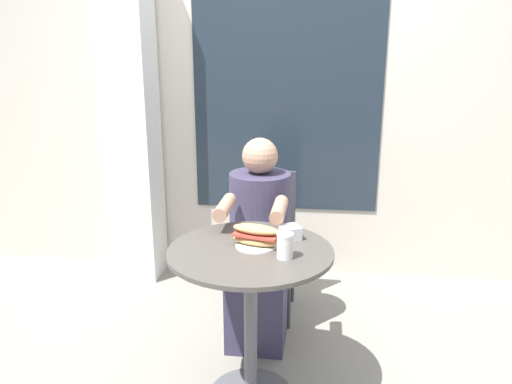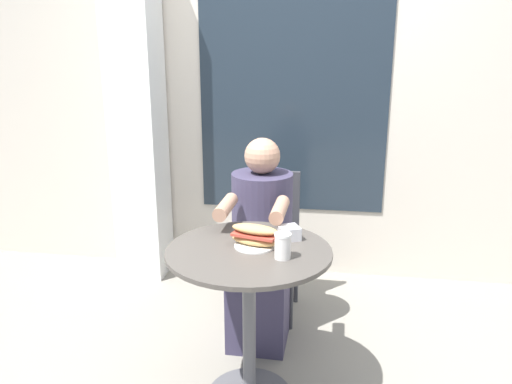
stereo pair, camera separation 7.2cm
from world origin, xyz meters
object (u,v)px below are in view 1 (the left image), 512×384
object	(u,v)px
cafe_table	(251,291)
drink_cup	(285,246)
diner_chair	(266,229)
seated_diner	(259,255)
sandwich_on_plate	(256,236)

from	to	relation	value
cafe_table	drink_cup	xyz separation A→B (m)	(0.15, -0.07, 0.26)
diner_chair	seated_diner	bearing A→B (deg)	90.66
sandwich_on_plate	seated_diner	bearing A→B (deg)	95.14
diner_chair	drink_cup	xyz separation A→B (m)	(0.18, -0.96, 0.29)
cafe_table	seated_diner	distance (m)	0.54
diner_chair	drink_cup	world-z (taller)	diner_chair
cafe_table	sandwich_on_plate	size ratio (longest dim) A/B	3.34
drink_cup	diner_chair	bearing A→B (deg)	100.41
cafe_table	diner_chair	world-z (taller)	diner_chair
cafe_table	seated_diner	bearing A→B (deg)	92.65
seated_diner	sandwich_on_plate	distance (m)	0.59
seated_diner	sandwich_on_plate	bearing A→B (deg)	96.18
diner_chair	seated_diner	xyz separation A→B (m)	(-0.00, -0.35, -0.03)
sandwich_on_plate	diner_chair	bearing A→B (deg)	92.90
cafe_table	seated_diner	xyz separation A→B (m)	(-0.03, 0.54, -0.06)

